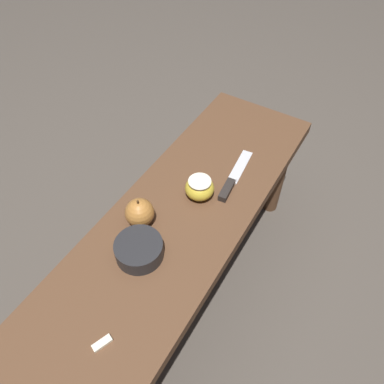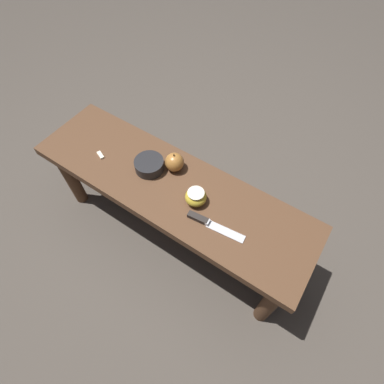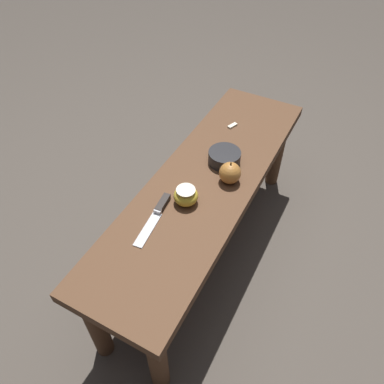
{
  "view_description": "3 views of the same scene",
  "coord_description": "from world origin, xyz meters",
  "px_view_note": "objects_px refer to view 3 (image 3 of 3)",
  "views": [
    {
      "loc": [
        0.48,
        0.35,
        1.26
      ],
      "look_at": [
        -0.11,
        -0.0,
        0.47
      ],
      "focal_mm": 35.0,
      "sensor_mm": 36.0,
      "label": 1
    },
    {
      "loc": [
        -0.47,
        0.54,
        1.43
      ],
      "look_at": [
        -0.11,
        -0.0,
        0.47
      ],
      "focal_mm": 28.0,
      "sensor_mm": 36.0,
      "label": 2
    },
    {
      "loc": [
        -0.89,
        -0.41,
        1.38
      ],
      "look_at": [
        -0.11,
        -0.0,
        0.47
      ],
      "focal_mm": 35.0,
      "sensor_mm": 36.0,
      "label": 3
    }
  ],
  "objects_px": {
    "wooden_bench": "(206,193)",
    "apple_whole": "(230,173)",
    "knife": "(158,212)",
    "apple_cut": "(186,196)",
    "bowl": "(224,157)"
  },
  "relations": [
    {
      "from": "apple_cut",
      "to": "apple_whole",
      "type": "bearing_deg",
      "value": -28.41
    },
    {
      "from": "apple_cut",
      "to": "bowl",
      "type": "relative_size",
      "value": 0.68
    },
    {
      "from": "wooden_bench",
      "to": "knife",
      "type": "relative_size",
      "value": 5.4
    },
    {
      "from": "apple_whole",
      "to": "bowl",
      "type": "relative_size",
      "value": 0.72
    },
    {
      "from": "apple_whole",
      "to": "bowl",
      "type": "bearing_deg",
      "value": 34.74
    },
    {
      "from": "apple_whole",
      "to": "knife",
      "type": "bearing_deg",
      "value": 149.73
    },
    {
      "from": "knife",
      "to": "apple_whole",
      "type": "height_order",
      "value": "apple_whole"
    },
    {
      "from": "apple_whole",
      "to": "apple_cut",
      "type": "bearing_deg",
      "value": 151.59
    },
    {
      "from": "knife",
      "to": "apple_cut",
      "type": "xyz_separation_m",
      "value": [
        0.09,
        -0.06,
        0.02
      ]
    },
    {
      "from": "wooden_bench",
      "to": "bowl",
      "type": "distance_m",
      "value": 0.15
    },
    {
      "from": "wooden_bench",
      "to": "apple_whole",
      "type": "height_order",
      "value": "apple_whole"
    },
    {
      "from": "apple_whole",
      "to": "bowl",
      "type": "distance_m",
      "value": 0.11
    },
    {
      "from": "apple_whole",
      "to": "bowl",
      "type": "height_order",
      "value": "apple_whole"
    },
    {
      "from": "knife",
      "to": "apple_cut",
      "type": "relative_size",
      "value": 2.74
    },
    {
      "from": "knife",
      "to": "apple_whole",
      "type": "bearing_deg",
      "value": 143.59
    }
  ]
}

